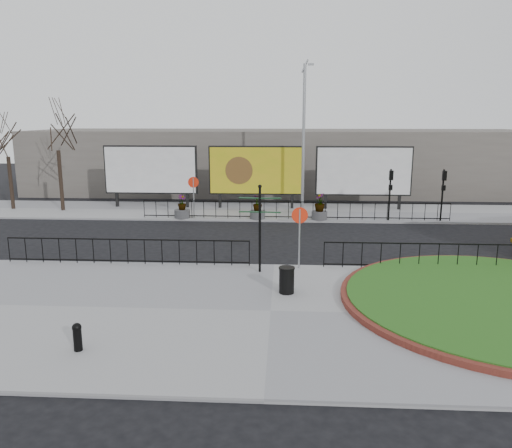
# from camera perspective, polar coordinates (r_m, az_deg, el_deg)

# --- Properties ---
(ground) EXTENTS (90.00, 90.00, 0.00)m
(ground) POSITION_cam_1_polar(r_m,az_deg,el_deg) (20.57, 2.08, -4.97)
(ground) COLOR black
(ground) RESTS_ON ground
(pavement_near) EXTENTS (30.00, 10.00, 0.12)m
(pavement_near) POSITION_cam_1_polar(r_m,az_deg,el_deg) (15.84, 1.68, -10.07)
(pavement_near) COLOR gray
(pavement_near) RESTS_ON ground
(pavement_far) EXTENTS (44.00, 6.00, 0.12)m
(pavement_far) POSITION_cam_1_polar(r_m,az_deg,el_deg) (32.22, 2.55, 1.41)
(pavement_far) COLOR gray
(pavement_far) RESTS_ON ground
(brick_edge) EXTENTS (10.40, 10.40, 0.18)m
(brick_edge) POSITION_cam_1_polar(r_m,az_deg,el_deg) (18.16, 26.42, -7.93)
(brick_edge) COLOR maroon
(brick_edge) RESTS_ON pavement_near
(grass_lawn) EXTENTS (10.00, 10.00, 0.22)m
(grass_lawn) POSITION_cam_1_polar(r_m,az_deg,el_deg) (18.15, 26.42, -7.87)
(grass_lawn) COLOR #194F15
(grass_lawn) RESTS_ON pavement_near
(railing_near_left) EXTENTS (10.00, 0.10, 1.10)m
(railing_near_left) POSITION_cam_1_polar(r_m,az_deg,el_deg) (21.08, -14.48, -3.03)
(railing_near_left) COLOR black
(railing_near_left) RESTS_ON pavement_near
(railing_near_right) EXTENTS (9.00, 0.10, 1.10)m
(railing_near_right) POSITION_cam_1_polar(r_m,az_deg,el_deg) (21.00, 20.14, -3.46)
(railing_near_right) COLOR black
(railing_near_right) RESTS_ON pavement_near
(railing_far) EXTENTS (18.00, 0.10, 1.10)m
(railing_far) POSITION_cam_1_polar(r_m,az_deg,el_deg) (29.46, 4.43, 1.58)
(railing_far) COLOR black
(railing_far) RESTS_ON pavement_far
(speed_sign_far) EXTENTS (0.64, 0.07, 2.47)m
(speed_sign_far) POSITION_cam_1_polar(r_m,az_deg,el_deg) (29.84, -7.16, 4.08)
(speed_sign_far) COLOR gray
(speed_sign_far) RESTS_ON pavement_far
(speed_sign_near) EXTENTS (0.64, 0.07, 2.47)m
(speed_sign_near) POSITION_cam_1_polar(r_m,az_deg,el_deg) (19.71, 5.01, -0.01)
(speed_sign_near) COLOR gray
(speed_sign_near) RESTS_ON pavement_near
(billboard_left) EXTENTS (6.20, 0.31, 4.10)m
(billboard_left) POSITION_cam_1_polar(r_m,az_deg,el_deg) (33.99, -11.95, 6.05)
(billboard_left) COLOR black
(billboard_left) RESTS_ON pavement_far
(billboard_mid) EXTENTS (6.20, 0.31, 4.10)m
(billboard_mid) POSITION_cam_1_polar(r_m,az_deg,el_deg) (32.86, -0.02, 6.11)
(billboard_mid) COLOR black
(billboard_mid) RESTS_ON pavement_far
(billboard_right) EXTENTS (6.20, 0.31, 4.10)m
(billboard_right) POSITION_cam_1_polar(r_m,az_deg,el_deg) (33.21, 12.20, 5.90)
(billboard_right) COLOR black
(billboard_right) RESTS_ON pavement_far
(lamp_post) EXTENTS (0.74, 0.18, 9.23)m
(lamp_post) POSITION_cam_1_polar(r_m,az_deg,el_deg) (30.70, 5.46, 9.80)
(lamp_post) COLOR gray
(lamp_post) RESTS_ON pavement_far
(signal_pole_a) EXTENTS (0.22, 0.26, 3.00)m
(signal_pole_a) POSITION_cam_1_polar(r_m,az_deg,el_deg) (29.90, 15.10, 4.13)
(signal_pole_a) COLOR black
(signal_pole_a) RESTS_ON pavement_far
(signal_pole_b) EXTENTS (0.22, 0.26, 3.00)m
(signal_pole_b) POSITION_cam_1_polar(r_m,az_deg,el_deg) (30.65, 20.61, 3.96)
(signal_pole_b) COLOR black
(signal_pole_b) RESTS_ON pavement_far
(tree_left) EXTENTS (2.00, 2.00, 7.00)m
(tree_left) POSITION_cam_1_polar(r_m,az_deg,el_deg) (34.40, -21.62, 7.24)
(tree_left) COLOR #2D2119
(tree_left) RESTS_ON pavement_far
(tree_mid) EXTENTS (2.00, 2.00, 6.20)m
(tree_mid) POSITION_cam_1_polar(r_m,az_deg,el_deg) (36.30, -26.42, 6.41)
(tree_mid) COLOR #2D2119
(tree_mid) RESTS_ON pavement_far
(building_backdrop) EXTENTS (40.00, 10.00, 5.00)m
(building_backdrop) POSITION_cam_1_polar(r_m,az_deg,el_deg) (41.81, 2.77, 7.25)
(building_backdrop) COLOR #635C56
(building_backdrop) RESTS_ON ground
(fingerpost_sign) EXTENTS (1.61, 0.31, 3.43)m
(fingerpost_sign) POSITION_cam_1_polar(r_m,az_deg,el_deg) (19.07, 0.44, 0.48)
(fingerpost_sign) COLOR black
(fingerpost_sign) RESTS_ON pavement_near
(bollard) EXTENTS (0.24, 0.24, 0.75)m
(bollard) POSITION_cam_1_polar(r_m,az_deg,el_deg) (13.94, -19.74, -11.91)
(bollard) COLOR black
(bollard) RESTS_ON pavement_near
(litter_bin) EXTENTS (0.56, 0.56, 0.92)m
(litter_bin) POSITION_cam_1_polar(r_m,az_deg,el_deg) (17.20, 3.53, -6.40)
(litter_bin) COLOR black
(litter_bin) RESTS_ON pavement_near
(planter_a) EXTENTS (0.94, 0.94, 1.39)m
(planter_a) POSITION_cam_1_polar(r_m,az_deg,el_deg) (30.19, -8.44, 1.62)
(planter_a) COLOR #4C4C4F
(planter_a) RESTS_ON pavement_far
(planter_b) EXTENTS (0.92, 0.92, 1.43)m
(planter_b) POSITION_cam_1_polar(r_m,az_deg,el_deg) (29.60, 0.17, 1.62)
(planter_b) COLOR #4C4C4F
(planter_b) RESTS_ON pavement_far
(planter_c) EXTENTS (0.92, 0.92, 1.57)m
(planter_c) POSITION_cam_1_polar(r_m,az_deg,el_deg) (29.61, 7.27, 1.74)
(planter_c) COLOR #4C4C4F
(planter_c) RESTS_ON pavement_far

